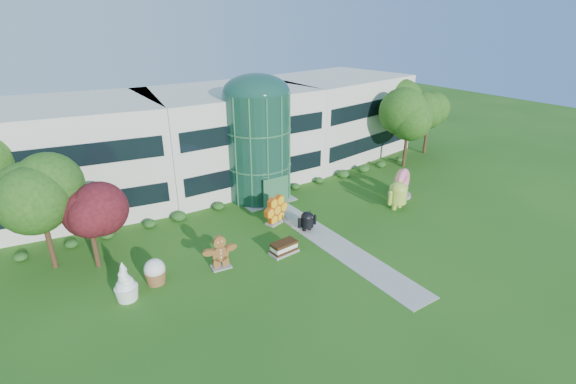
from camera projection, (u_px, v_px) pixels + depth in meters
ground at (340, 248)px, 31.13m from camera, size 140.00×140.00×0.00m
building at (229, 135)px, 43.07m from camera, size 46.00×15.00×9.30m
atrium at (258, 146)px, 38.39m from camera, size 6.00×6.00×9.80m
walkway at (323, 237)px, 32.66m from camera, size 2.40×20.00×0.04m
tree_red at (91, 228)px, 27.75m from camera, size 4.00×4.00×6.00m
trees_backdrop at (253, 151)px, 39.43m from camera, size 52.00×8.00×8.40m
android_green at (398, 193)px, 37.00m from camera, size 2.73×1.94×2.96m
android_black at (307, 220)px, 33.30m from camera, size 1.86×1.39×1.94m
donut at (401, 182)px, 39.52m from camera, size 3.02×2.25×2.84m
gingerbread at (220, 252)px, 28.30m from camera, size 2.78×1.34×2.47m
ice_cream_sandwich at (284, 248)px, 30.29m from camera, size 2.19×1.23×0.94m
honeycomb at (276, 211)px, 34.58m from camera, size 2.92×1.75×2.17m
froyo at (125, 281)px, 25.07m from camera, size 1.87×1.87×2.59m
cupcake at (155, 271)px, 26.78m from camera, size 1.56×1.56×1.74m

